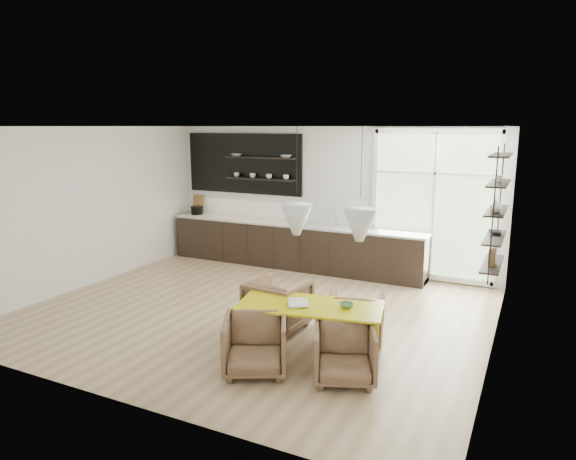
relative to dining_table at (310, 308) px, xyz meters
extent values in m
cube|color=tan|center=(-1.39, 1.01, -0.63)|extent=(7.00, 6.00, 0.01)
cube|color=white|center=(-1.39, 4.01, 0.83)|extent=(7.00, 0.02, 2.90)
cube|color=white|center=(-4.89, 1.01, 0.83)|extent=(0.02, 6.00, 2.90)
cube|color=white|center=(2.11, 1.01, 0.83)|extent=(0.02, 6.00, 2.90)
cube|color=white|center=(-1.39, 1.01, 2.28)|extent=(7.00, 6.00, 0.01)
cube|color=#B2D1A5|center=(0.76, 3.98, 0.83)|extent=(2.20, 0.02, 2.70)
cube|color=white|center=(0.76, 3.95, 0.83)|extent=(2.30, 0.08, 2.80)
cone|color=silver|center=(-0.44, 0.51, 1.03)|extent=(0.44, 0.44, 0.42)
cone|color=silver|center=(0.46, 0.51, 1.03)|extent=(0.44, 0.44, 0.42)
cylinder|color=black|center=(-0.44, 0.51, 1.83)|extent=(0.01, 0.01, 0.89)
cylinder|color=black|center=(0.46, 0.51, 1.83)|extent=(0.01, 0.01, 0.89)
cube|color=black|center=(-1.99, 3.67, -0.17)|extent=(5.50, 0.65, 0.90)
cube|color=#BBBBB7|center=(-1.99, 3.67, 0.30)|extent=(5.54, 0.69, 0.04)
cube|color=white|center=(-1.99, 3.99, 0.58)|extent=(5.50, 0.02, 0.55)
cube|color=black|center=(-3.34, 3.97, 1.48)|extent=(2.80, 0.06, 1.30)
cube|color=black|center=(-2.84, 3.83, 1.63)|extent=(1.60, 0.28, 0.03)
cube|color=black|center=(-2.84, 3.83, 1.18)|extent=(1.60, 0.28, 0.03)
cube|color=brown|center=(-4.54, 3.91, 0.53)|extent=(0.30, 0.10, 0.42)
cylinder|color=silver|center=(-1.09, 3.77, 0.50)|extent=(0.02, 0.02, 0.40)
imported|color=white|center=(-3.44, 3.83, 1.67)|extent=(0.22, 0.22, 0.05)
imported|color=white|center=(-2.24, 3.83, 1.67)|extent=(0.22, 0.22, 0.05)
imported|color=white|center=(-3.44, 3.83, 1.24)|extent=(0.12, 0.12, 0.10)
imported|color=white|center=(-3.04, 3.83, 1.24)|extent=(0.12, 0.12, 0.10)
imported|color=white|center=(-2.64, 3.83, 1.24)|extent=(0.12, 0.12, 0.10)
imported|color=white|center=(-2.24, 3.83, 1.24)|extent=(0.12, 0.12, 0.10)
cylinder|color=black|center=(-4.41, 3.67, 0.40)|extent=(0.27, 0.27, 0.16)
cube|color=black|center=(1.97, 1.61, 1.08)|extent=(0.02, 0.02, 1.90)
cube|color=black|center=(1.97, 2.81, 1.08)|extent=(0.02, 0.02, 1.90)
cube|color=black|center=(1.97, 2.21, 0.28)|extent=(0.26, 1.20, 0.02)
cube|color=black|center=(1.97, 2.21, 0.68)|extent=(0.26, 1.20, 0.02)
cube|color=black|center=(1.97, 2.21, 1.08)|extent=(0.26, 1.20, 0.02)
cube|color=black|center=(1.97, 2.21, 1.48)|extent=(0.26, 1.20, 0.03)
cube|color=black|center=(1.97, 2.21, 1.88)|extent=(0.26, 1.20, 0.03)
imported|color=white|center=(1.97, 1.96, 1.18)|extent=(0.18, 0.18, 0.19)
imported|color=#333338|center=(1.97, 2.41, 0.72)|extent=(0.22, 0.22, 0.05)
imported|color=white|center=(1.97, 2.31, 1.54)|extent=(0.10, 0.10, 0.09)
cube|color=brown|center=(1.97, 2.11, 0.41)|extent=(0.10, 0.18, 0.24)
cube|color=#C7C109|center=(0.00, 0.00, 0.03)|extent=(1.96, 1.18, 0.03)
cube|color=#C7C109|center=(-0.78, -0.54, -0.30)|extent=(0.05, 0.05, 0.64)
cube|color=#C7C109|center=(-0.93, 0.19, -0.30)|extent=(0.05, 0.05, 0.64)
cube|color=#C7C109|center=(0.93, -0.19, -0.30)|extent=(0.05, 0.05, 0.64)
cube|color=#C7C109|center=(0.78, 0.54, -0.30)|extent=(0.05, 0.05, 0.64)
imported|color=brown|center=(-0.75, 0.57, -0.25)|extent=(0.85, 0.87, 0.74)
imported|color=brown|center=(0.39, 0.70, -0.28)|extent=(0.88, 0.89, 0.69)
imported|color=brown|center=(-0.39, -0.75, -0.28)|extent=(1.00, 1.01, 0.69)
imported|color=brown|center=(0.65, -0.48, -0.30)|extent=(0.92, 0.93, 0.65)
cylinder|color=black|center=(-0.82, -0.32, -0.25)|extent=(0.28, 0.28, 0.02)
cylinder|color=black|center=(-0.82, -0.32, -0.52)|extent=(0.30, 0.30, 0.01)
cylinder|color=black|center=(-0.69, -0.33, -0.44)|extent=(0.01, 0.01, 0.37)
cylinder|color=black|center=(-0.80, -0.18, -0.44)|extent=(0.01, 0.01, 0.37)
cylinder|color=black|center=(-0.95, -0.30, -0.44)|extent=(0.01, 0.01, 0.37)
cylinder|color=black|center=(-0.83, -0.45, -0.44)|extent=(0.01, 0.01, 0.37)
imported|color=white|center=(-0.26, -0.12, 0.06)|extent=(0.39, 0.42, 0.03)
imported|color=#568A5E|center=(0.45, 0.11, 0.07)|extent=(0.23, 0.23, 0.05)
camera|label=1|loc=(2.48, -5.72, 2.28)|focal=32.00mm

